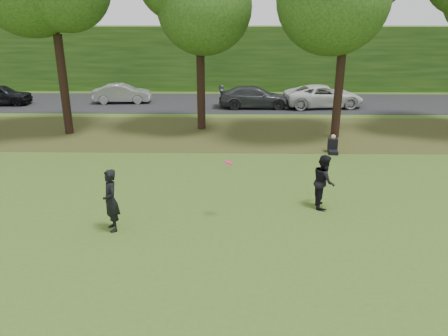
# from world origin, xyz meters

# --- Properties ---
(ground) EXTENTS (120.00, 120.00, 0.00)m
(ground) POSITION_xyz_m (0.00, 0.00, 0.00)
(ground) COLOR #3C581B
(ground) RESTS_ON ground
(leaf_litter) EXTENTS (60.00, 7.00, 0.01)m
(leaf_litter) POSITION_xyz_m (0.00, 13.00, 0.01)
(leaf_litter) COLOR #4E3C1C
(leaf_litter) RESTS_ON ground
(street) EXTENTS (70.00, 7.00, 0.02)m
(street) POSITION_xyz_m (0.00, 21.00, 0.01)
(street) COLOR black
(street) RESTS_ON ground
(far_hedge) EXTENTS (70.00, 3.00, 5.00)m
(far_hedge) POSITION_xyz_m (0.00, 27.00, 2.50)
(far_hedge) COLOR #1D4112
(far_hedge) RESTS_ON ground
(player_left) EXTENTS (0.73, 0.82, 1.90)m
(player_left) POSITION_xyz_m (-4.86, 2.02, 0.95)
(player_left) COLOR black
(player_left) RESTS_ON ground
(player_right) EXTENTS (0.72, 0.91, 1.80)m
(player_right) POSITION_xyz_m (1.71, 3.79, 0.90)
(player_right) COLOR black
(player_right) RESTS_ON ground
(parked_cars) EXTENTS (40.07, 3.54, 1.52)m
(parked_cars) POSITION_xyz_m (1.40, 19.87, 0.74)
(parked_cars) COLOR black
(parked_cars) RESTS_ON street
(frisbee) EXTENTS (0.32, 0.33, 0.14)m
(frisbee) POSITION_xyz_m (-1.42, 2.87, 1.85)
(frisbee) COLOR #F41468
(frisbee) RESTS_ON ground
(seated_person) EXTENTS (0.46, 0.76, 0.83)m
(seated_person) POSITION_xyz_m (3.34, 9.72, 0.31)
(seated_person) COLOR black
(seated_person) RESTS_ON ground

